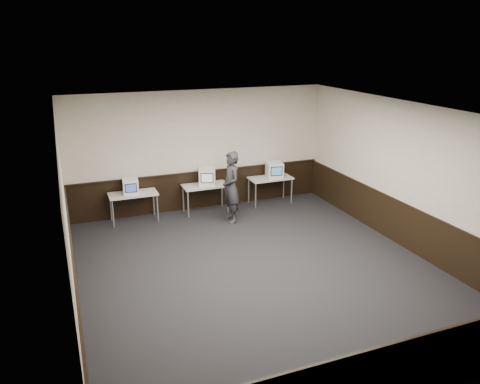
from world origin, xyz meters
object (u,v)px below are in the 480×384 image
object	(u,v)px
desk_center	(205,187)
person	(231,187)
emac_left	(131,186)
desk_right	(270,180)
emac_center	(207,176)
desk_left	(133,196)
emac_right	(274,170)

from	to	relation	value
desk_center	person	size ratio (longest dim) A/B	0.66
emac_left	person	bearing A→B (deg)	-15.08
desk_right	emac_left	xyz separation A→B (m)	(-3.85, -0.01, 0.26)
emac_center	person	world-z (taller)	person
emac_center	person	xyz separation A→B (m)	(0.34, -0.94, -0.06)
desk_right	person	xyz separation A→B (m)	(-1.50, -0.90, 0.23)
desk_left	desk_right	distance (m)	3.80
emac_left	desk_right	bearing A→B (deg)	5.82
emac_right	person	xyz separation A→B (m)	(-1.61, -0.87, -0.06)
person	emac_right	bearing A→B (deg)	117.34
desk_left	emac_right	bearing A→B (deg)	-0.39
desk_center	emac_right	size ratio (longest dim) A/B	2.26
emac_center	desk_center	bearing A→B (deg)	-130.79
desk_center	emac_right	distance (m)	2.03
desk_right	desk_center	bearing A→B (deg)	180.00
person	desk_center	bearing A→B (deg)	-157.25
desk_left	desk_center	distance (m)	1.90
desk_right	emac_center	distance (m)	1.86
desk_right	emac_left	world-z (taller)	emac_left
emac_center	emac_right	world-z (taller)	emac_center
desk_center	desk_right	bearing A→B (deg)	0.00
desk_left	emac_center	bearing A→B (deg)	1.18
desk_left	person	world-z (taller)	person
desk_right	emac_left	size ratio (longest dim) A/B	2.73
emac_center	person	bearing A→B (deg)	-53.86
desk_center	emac_right	world-z (taller)	emac_right
desk_center	emac_left	distance (m)	1.96
desk_left	person	size ratio (longest dim) A/B	0.66
desk_right	emac_right	world-z (taller)	emac_right
desk_center	emac_right	xyz separation A→B (m)	(2.01, -0.03, 0.29)
emac_left	emac_center	size ratio (longest dim) A/B	0.78
desk_center	emac_center	xyz separation A→B (m)	(0.06, 0.04, 0.29)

